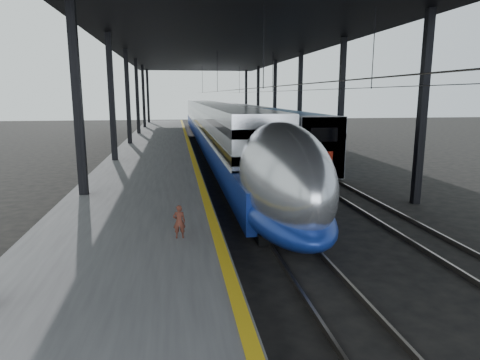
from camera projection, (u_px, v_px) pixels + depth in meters
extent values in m
plane|color=black|center=(234.00, 250.00, 14.55)|extent=(160.00, 160.00, 0.00)
cube|color=#4C4C4F|center=(154.00, 156.00, 33.32)|extent=(6.00, 80.00, 1.00)
cube|color=gold|center=(190.00, 149.00, 33.64)|extent=(0.30, 80.00, 0.01)
cube|color=slate|center=(215.00, 160.00, 34.11)|extent=(0.08, 80.00, 0.16)
cube|color=slate|center=(233.00, 160.00, 34.32)|extent=(0.08, 80.00, 0.16)
cube|color=slate|center=(276.00, 159.00, 34.85)|extent=(0.08, 80.00, 0.16)
cube|color=slate|center=(294.00, 158.00, 35.07)|extent=(0.08, 80.00, 0.16)
cube|color=black|center=(78.00, 112.00, 17.66)|extent=(0.35, 0.35, 9.00)
cube|color=black|center=(422.00, 110.00, 19.94)|extent=(0.35, 0.35, 9.00)
cube|color=black|center=(112.00, 106.00, 27.35)|extent=(0.35, 0.35, 9.00)
cube|color=black|center=(341.00, 105.00, 29.63)|extent=(0.35, 0.35, 9.00)
cube|color=black|center=(128.00, 103.00, 37.05)|extent=(0.35, 0.35, 9.00)
cube|color=black|center=(300.00, 102.00, 39.33)|extent=(0.35, 0.35, 9.00)
cube|color=black|center=(138.00, 101.00, 46.74)|extent=(0.35, 0.35, 9.00)
cube|color=black|center=(275.00, 101.00, 49.02)|extent=(0.35, 0.35, 9.00)
cube|color=black|center=(144.00, 100.00, 56.44)|extent=(0.35, 0.35, 9.00)
cube|color=black|center=(258.00, 100.00, 58.72)|extent=(0.35, 0.35, 9.00)
cube|color=black|center=(148.00, 99.00, 66.13)|extent=(0.35, 0.35, 9.00)
cube|color=black|center=(246.00, 99.00, 68.41)|extent=(0.35, 0.35, 9.00)
cube|color=black|center=(222.00, 40.00, 32.41)|extent=(18.00, 75.00, 0.45)
cylinder|color=slate|center=(224.00, 91.00, 33.16)|extent=(0.03, 74.00, 0.03)
cylinder|color=slate|center=(286.00, 91.00, 33.90)|extent=(0.03, 74.00, 0.03)
cube|color=#B6B8BE|center=(211.00, 122.00, 46.27)|extent=(2.95, 57.00, 4.07)
cube|color=navy|center=(212.00, 135.00, 45.07)|extent=(3.03, 62.00, 1.58)
cube|color=silver|center=(211.00, 126.00, 46.36)|extent=(3.05, 57.00, 0.10)
cube|color=black|center=(210.00, 111.00, 46.05)|extent=(2.99, 57.00, 0.43)
cube|color=black|center=(211.00, 122.00, 46.27)|extent=(2.99, 57.00, 0.43)
ellipsoid|color=#B6B8BE|center=(282.00, 177.00, 15.76)|extent=(2.95, 8.40, 4.07)
ellipsoid|color=navy|center=(282.00, 208.00, 15.99)|extent=(3.03, 8.40, 1.73)
ellipsoid|color=black|center=(304.00, 167.00, 13.08)|extent=(1.52, 2.20, 0.91)
cube|color=black|center=(281.00, 229.00, 16.15)|extent=(2.24, 2.60, 0.40)
cube|color=black|center=(220.00, 153.00, 37.48)|extent=(2.24, 2.60, 0.40)
cube|color=navy|center=(286.00, 135.00, 34.56)|extent=(2.79, 18.00, 3.78)
cube|color=#96989E|center=(320.00, 147.00, 26.42)|extent=(2.84, 1.20, 3.83)
cube|color=black|center=(324.00, 135.00, 25.65)|extent=(1.69, 0.06, 0.85)
cube|color=#A21A0C|center=(323.00, 156.00, 25.90)|extent=(1.20, 0.06, 0.55)
cube|color=#96989E|center=(247.00, 121.00, 52.98)|extent=(2.79, 18.00, 3.78)
cube|color=#96989E|center=(228.00, 114.00, 71.40)|extent=(2.79, 18.00, 3.78)
cube|color=black|center=(307.00, 170.00, 29.10)|extent=(2.19, 2.40, 0.36)
cube|color=black|center=(251.00, 138.00, 50.43)|extent=(2.19, 2.40, 0.36)
imported|color=#54271C|center=(179.00, 222.00, 12.61)|extent=(0.37, 0.25, 1.01)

